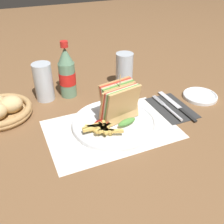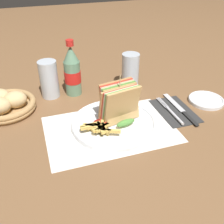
# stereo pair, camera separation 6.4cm
# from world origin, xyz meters

# --- Properties ---
(ground_plane) EXTENTS (4.00, 4.00, 0.00)m
(ground_plane) POSITION_xyz_m (0.00, 0.00, 0.00)
(ground_plane) COLOR brown
(placemat) EXTENTS (0.40, 0.26, 0.00)m
(placemat) POSITION_xyz_m (-0.03, 0.01, 0.00)
(placemat) COLOR silver
(placemat) RESTS_ON ground_plane
(plate_main) EXTENTS (0.27, 0.27, 0.02)m
(plate_main) POSITION_xyz_m (-0.01, 0.03, 0.01)
(plate_main) COLOR white
(plate_main) RESTS_ON ground_plane
(club_sandwich) EXTENTS (0.13, 0.11, 0.15)m
(club_sandwich) POSITION_xyz_m (0.01, 0.03, 0.07)
(club_sandwich) COLOR tan
(club_sandwich) RESTS_ON plate_main
(fries_pile) EXTENTS (0.11, 0.08, 0.02)m
(fries_pile) POSITION_xyz_m (-0.07, -0.01, 0.03)
(fries_pile) COLOR #E0B756
(fries_pile) RESTS_ON plate_main
(ketchup_blob) EXTENTS (0.05, 0.04, 0.02)m
(ketchup_blob) POSITION_xyz_m (-0.06, 0.02, 0.03)
(ketchup_blob) COLOR maroon
(ketchup_blob) RESTS_ON plate_main
(napkin) EXTENTS (0.12, 0.18, 0.00)m
(napkin) POSITION_xyz_m (0.21, 0.04, 0.00)
(napkin) COLOR #2D2D2D
(napkin) RESTS_ON ground_plane
(fork) EXTENTS (0.02, 0.17, 0.01)m
(fork) POSITION_xyz_m (0.19, 0.03, 0.01)
(fork) COLOR silver
(fork) RESTS_ON napkin
(knife) EXTENTS (0.02, 0.22, 0.00)m
(knife) POSITION_xyz_m (0.23, 0.04, 0.01)
(knife) COLOR black
(knife) RESTS_ON napkin
(coke_bottle_near) EXTENTS (0.06, 0.06, 0.21)m
(coke_bottle_near) POSITION_xyz_m (-0.09, 0.28, 0.09)
(coke_bottle_near) COLOR slate
(coke_bottle_near) RESTS_ON ground_plane
(glass_near) EXTENTS (0.07, 0.07, 0.14)m
(glass_near) POSITION_xyz_m (0.13, 0.26, 0.06)
(glass_near) COLOR silver
(glass_near) RESTS_ON ground_plane
(glass_far) EXTENTS (0.07, 0.07, 0.14)m
(glass_far) POSITION_xyz_m (-0.18, 0.29, 0.06)
(glass_far) COLOR silver
(glass_far) RESTS_ON ground_plane
(bread_basket) EXTENTS (0.20, 0.20, 0.07)m
(bread_basket) POSITION_xyz_m (-0.33, 0.23, 0.02)
(bread_basket) COLOR #AD8451
(bread_basket) RESTS_ON ground_plane
(side_saucer) EXTENTS (0.13, 0.13, 0.01)m
(side_saucer) POSITION_xyz_m (0.35, 0.06, 0.01)
(side_saucer) COLOR white
(side_saucer) RESTS_ON ground_plane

